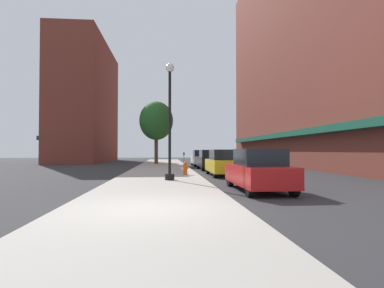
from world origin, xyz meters
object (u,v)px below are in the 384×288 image
at_px(parking_meter_near, 184,157).
at_px(car_yellow, 223,163).
at_px(car_white, 201,158).
at_px(car_red, 258,170).
at_px(fire_hydrant, 185,168).
at_px(lamppost, 170,119).
at_px(tree_near, 156,121).
at_px(car_black, 210,160).

xyz_separation_m(parking_meter_near, car_yellow, (1.95, -9.58, -0.14)).
bearing_deg(parking_meter_near, car_white, 56.20).
bearing_deg(car_white, car_red, -91.66).
bearing_deg(car_white, fire_hydrant, -102.48).
height_order(lamppost, fire_hydrant, lamppost).
height_order(car_yellow, car_white, same).
bearing_deg(tree_near, car_red, -78.27).
distance_m(lamppost, tree_near, 19.30).
height_order(fire_hydrant, car_black, car_black).
height_order(car_red, car_black, same).
bearing_deg(parking_meter_near, fire_hydrant, -92.84).
relative_size(parking_meter_near, car_red, 0.30).
bearing_deg(car_red, car_white, 88.38).
bearing_deg(lamppost, car_black, 70.57).
xyz_separation_m(car_red, car_white, (0.00, 19.81, 0.00)).
bearing_deg(lamppost, tree_near, 93.85).
height_order(car_black, car_white, same).
bearing_deg(car_yellow, car_black, 90.69).
bearing_deg(lamppost, fire_hydrant, 73.56).
bearing_deg(fire_hydrant, parking_meter_near, 87.16).
relative_size(lamppost, car_black, 1.37).
distance_m(car_red, car_black, 13.41).
distance_m(lamppost, car_yellow, 5.58).
bearing_deg(car_black, fire_hydrant, -112.68).
bearing_deg(car_red, tree_near, 100.11).
height_order(fire_hydrant, parking_meter_near, parking_meter_near).
distance_m(fire_hydrant, parking_meter_near, 9.87).
relative_size(fire_hydrant, car_red, 0.18).
bearing_deg(lamppost, car_yellow, 46.90).
height_order(lamppost, car_black, lamppost).
bearing_deg(tree_near, parking_meter_near, -64.79).
bearing_deg(car_black, car_white, 88.31).
relative_size(tree_near, car_red, 1.64).
xyz_separation_m(lamppost, fire_hydrant, (1.01, 3.41, -2.68)).
xyz_separation_m(parking_meter_near, tree_near, (-2.78, 5.92, 4.01)).
distance_m(lamppost, car_black, 10.63).
xyz_separation_m(fire_hydrant, parking_meter_near, (0.49, 9.85, 0.43)).
relative_size(car_red, car_white, 1.00).
xyz_separation_m(tree_near, car_black, (4.73, -9.41, -4.15)).
bearing_deg(car_black, parking_meter_near, 117.50).
distance_m(parking_meter_near, car_yellow, 9.77).
height_order(lamppost, car_white, lamppost).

